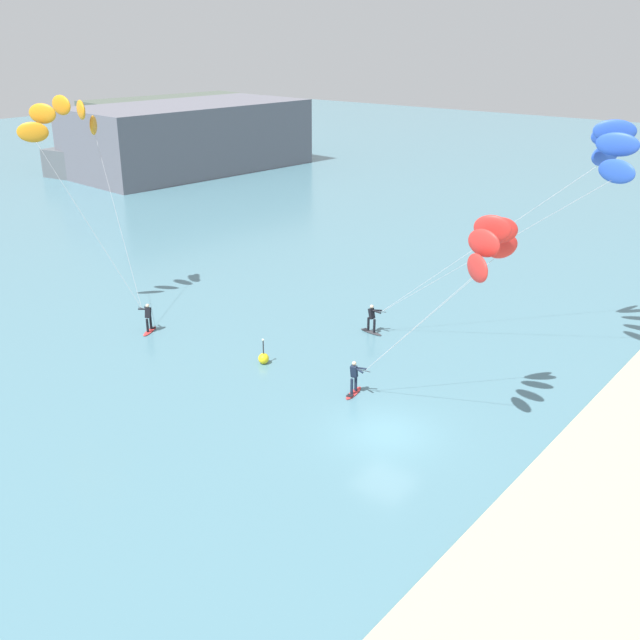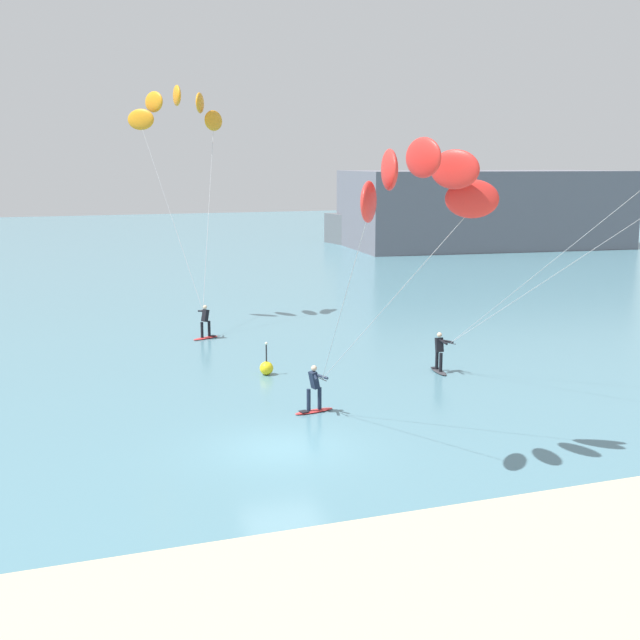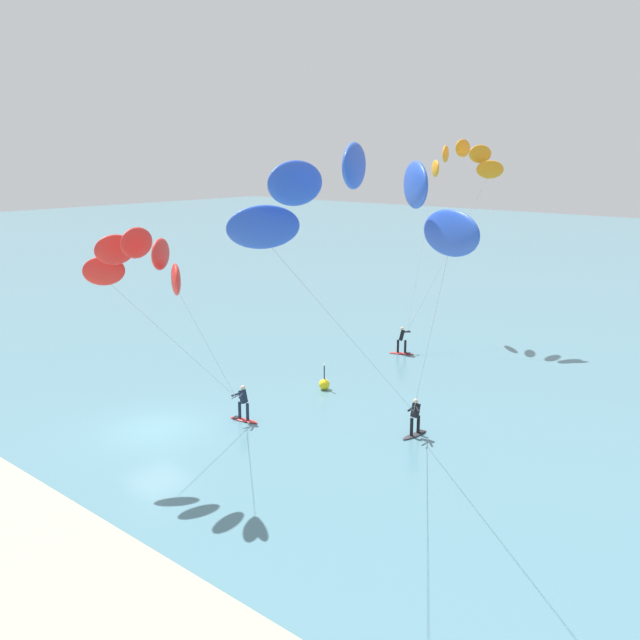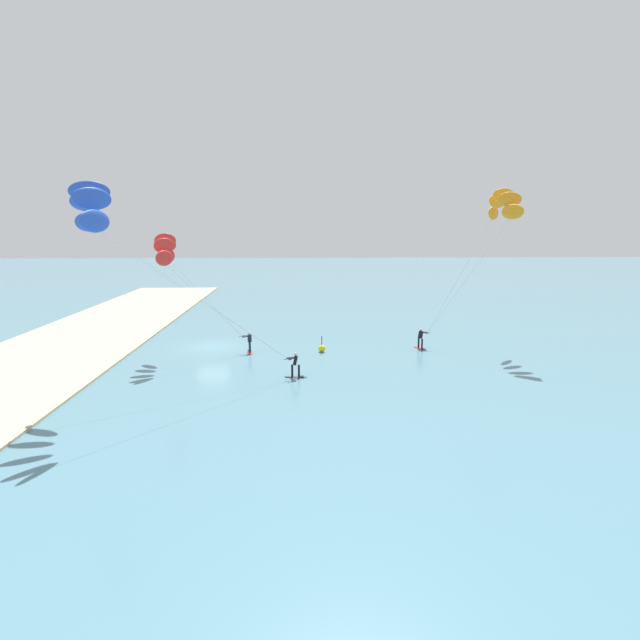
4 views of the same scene
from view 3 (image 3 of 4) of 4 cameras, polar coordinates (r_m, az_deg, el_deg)
name	(u,v)px [view 3 (image 3 of 4)]	position (r m, az deg, el deg)	size (l,w,h in m)	color
ground_plane	(155,429)	(31.91, -13.25, -8.65)	(240.00, 240.00, 0.00)	slate
kitesurfer_nearshore	(144,268)	(26.03, -14.13, 4.12)	(4.75, 7.18, 9.26)	red
kitesurfer_mid_water	(460,166)	(45.76, 11.30, 12.15)	(5.34, 7.39, 12.63)	red
kitesurfer_far_out	(358,213)	(17.48, 3.09, 8.69)	(8.20, 13.20, 12.05)	#333338
marker_buoy	(324,384)	(35.96, 0.35, -5.22)	(0.56, 0.56, 1.38)	yellow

